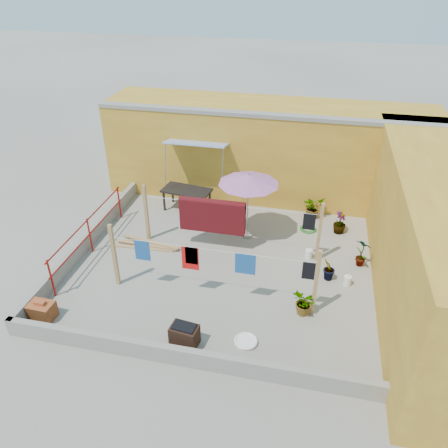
% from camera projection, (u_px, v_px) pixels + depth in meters
% --- Properties ---
extents(ground, '(80.00, 80.00, 0.00)m').
position_uv_depth(ground, '(223.00, 265.00, 12.13)').
color(ground, '#9E998E').
rests_on(ground, ground).
extents(wall_back, '(11.00, 3.27, 3.21)m').
position_uv_depth(wall_back, '(267.00, 150.00, 15.12)').
color(wall_back, gold).
rests_on(wall_back, ground).
extents(wall_right, '(2.40, 9.00, 3.20)m').
position_uv_depth(wall_right, '(437.00, 239.00, 10.33)').
color(wall_right, gold).
rests_on(wall_right, ground).
extents(parapet_front, '(8.30, 0.16, 0.44)m').
position_uv_depth(parapet_front, '(186.00, 357.00, 9.03)').
color(parapet_front, gray).
rests_on(parapet_front, ground).
extents(parapet_left, '(0.16, 7.30, 0.44)m').
position_uv_depth(parapet_left, '(88.00, 240.00, 12.78)').
color(parapet_left, gray).
rests_on(parapet_left, ground).
extents(red_railing, '(0.05, 4.20, 1.10)m').
position_uv_depth(red_railing, '(89.00, 230.00, 12.31)').
color(red_railing, maroon).
rests_on(red_railing, ground).
extents(clothesline_rig, '(5.09, 2.35, 1.80)m').
position_uv_depth(clothesline_rig, '(214.00, 221.00, 12.15)').
color(clothesline_rig, tan).
rests_on(clothesline_rig, ground).
extents(patio_umbrella, '(1.87, 1.87, 2.12)m').
position_uv_depth(patio_umbrella, '(249.00, 180.00, 12.40)').
color(patio_umbrella, gray).
rests_on(patio_umbrella, ground).
extents(outdoor_table, '(1.69, 1.00, 0.75)m').
position_uv_depth(outdoor_table, '(187.00, 192.00, 14.46)').
color(outdoor_table, black).
rests_on(outdoor_table, ground).
extents(brick_stack, '(0.59, 0.44, 0.51)m').
position_uv_depth(brick_stack, '(42.00, 311.00, 10.23)').
color(brick_stack, '#984E23').
rests_on(brick_stack, ground).
extents(lumber_pile, '(2.00, 0.58, 0.12)m').
position_uv_depth(lumber_pile, '(147.00, 245.00, 12.87)').
color(lumber_pile, tan).
rests_on(lumber_pile, ground).
extents(brazier, '(0.64, 0.47, 0.54)m').
position_uv_depth(brazier, '(185.00, 335.00, 9.50)').
color(brazier, black).
rests_on(brazier, ground).
extents(white_basin, '(0.53, 0.53, 0.09)m').
position_uv_depth(white_basin, '(246.00, 341.00, 9.63)').
color(white_basin, white).
rests_on(white_basin, ground).
extents(water_jug_a, '(0.20, 0.20, 0.31)m').
position_uv_depth(water_jug_a, '(347.00, 281.00, 11.31)').
color(water_jug_a, white).
rests_on(water_jug_a, ground).
extents(water_jug_b, '(0.20, 0.20, 0.32)m').
position_uv_depth(water_jug_b, '(309.00, 254.00, 12.32)').
color(water_jug_b, white).
rests_on(water_jug_b, ground).
extents(green_hose, '(0.53, 0.53, 0.08)m').
position_uv_depth(green_hose, '(308.00, 229.00, 13.68)').
color(green_hose, '#1E781A').
rests_on(green_hose, ground).
extents(plant_back_a, '(0.89, 0.88, 0.75)m').
position_uv_depth(plant_back_a, '(313.00, 207.00, 14.18)').
color(plant_back_a, '#205017').
rests_on(plant_back_a, ground).
extents(plant_back_b, '(0.51, 0.51, 0.70)m').
position_uv_depth(plant_back_b, '(340.00, 223.00, 13.38)').
color(plant_back_b, '#205017').
rests_on(plant_back_b, ground).
extents(plant_right_a, '(0.56, 0.53, 0.88)m').
position_uv_depth(plant_right_a, '(362.00, 252.00, 11.87)').
color(plant_right_a, '#205017').
rests_on(plant_right_a, ground).
extents(plant_right_b, '(0.41, 0.45, 0.69)m').
position_uv_depth(plant_right_b, '(329.00, 269.00, 11.38)').
color(plant_right_b, '#205017').
rests_on(plant_right_b, ground).
extents(plant_right_c, '(0.69, 0.74, 0.65)m').
position_uv_depth(plant_right_c, '(305.00, 303.00, 10.28)').
color(plant_right_c, '#205017').
rests_on(plant_right_c, ground).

